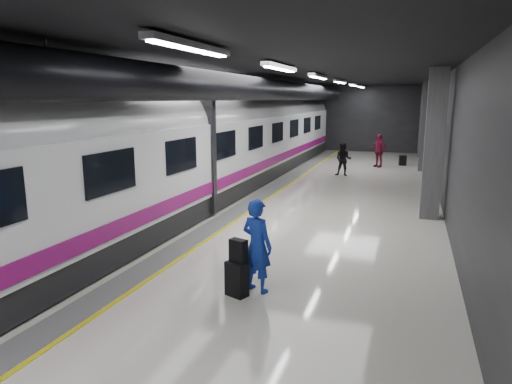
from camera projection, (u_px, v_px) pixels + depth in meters
The scene contains 9 objects.
ground at pixel (269, 221), 13.68m from camera, with size 40.00×40.00×0.00m, color silver.
platform_hall at pixel (270, 101), 13.95m from camera, with size 10.02×40.02×4.51m.
train at pixel (170, 149), 14.30m from camera, with size 3.05×38.00×4.05m.
traveler_main at pixel (257, 246), 8.54m from camera, with size 0.65×0.43×1.79m, color blue.
suitcase_main at pixel (237, 279), 8.43m from camera, with size 0.40×0.25×0.65m, color black.
shoulder_bag at pixel (238, 251), 8.34m from camera, with size 0.33×0.17×0.43m, color black.
traveler_far_a at pixel (343, 159), 21.60m from camera, with size 0.77×0.60×1.59m, color black.
traveler_far_b at pixel (379, 150), 24.43m from camera, with size 1.05×0.44×1.78m, color maroon.
suitcase_far at pixel (403, 160), 25.15m from camera, with size 0.37×0.24×0.55m, color black.
Camera 1 is at (3.92, -12.64, 3.59)m, focal length 32.00 mm.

